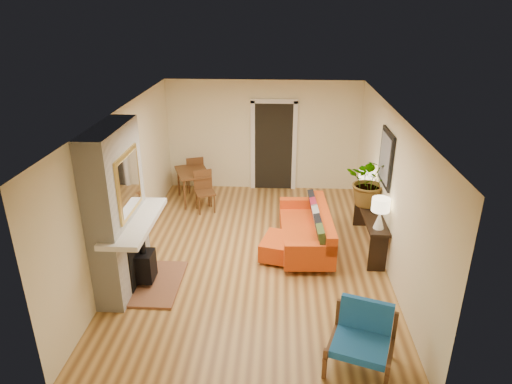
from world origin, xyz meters
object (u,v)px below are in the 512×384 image
console_table (370,218)px  lamp_near (380,210)px  blue_chair (363,334)px  houseplant (370,181)px  dining_table (196,177)px  lamp_far (366,180)px  sofa (309,230)px  ottoman (284,247)px

console_table → lamp_near: lamp_near is taller
blue_chair → houseplant: 3.39m
console_table → dining_table: bearing=151.5°
houseplant → console_table: bearing=-87.8°
blue_chair → lamp_far: size_ratio=1.78×
sofa → houseplant: 1.43m
sofa → ottoman: sofa is taller
dining_table → houseplant: 3.96m
ottoman → blue_chair: bearing=-68.8°
sofa → blue_chair: 2.95m
sofa → houseplant: bearing=17.8°
lamp_near → lamp_far: bearing=90.0°
sofa → lamp_near: 1.44m
sofa → ottoman: 0.65m
ottoman → houseplant: houseplant is taller
dining_table → blue_chair: bearing=-59.1°
blue_chair → dining_table: 5.73m
dining_table → lamp_far: 3.78m
blue_chair → dining_table: dining_table is taller
ottoman → console_table: (1.56, 0.52, 0.36)m
ottoman → lamp_far: (1.56, 1.22, 0.84)m
lamp_near → blue_chair: bearing=-104.5°
sofa → console_table: (1.10, 0.09, 0.23)m
lamp_near → lamp_far: size_ratio=1.00×
sofa → ottoman: size_ratio=2.26×
console_table → sofa: bearing=-175.4°
lamp_far → houseplant: (-0.01, -0.43, 0.14)m
lamp_near → houseplant: houseplant is taller
blue_chair → lamp_far: (0.60, 3.69, 0.63)m
lamp_near → houseplant: (-0.01, 0.94, 0.14)m
sofa → dining_table: (-2.45, 2.01, 0.23)m
lamp_near → ottoman: bearing=174.4°
houseplant → ottoman: bearing=-153.1°
lamp_near → sofa: bearing=151.8°
console_table → blue_chair: bearing=-101.3°
sofa → lamp_far: lamp_far is taller
console_table → houseplant: bearing=92.2°
dining_table → lamp_near: 4.42m
ottoman → dining_table: dining_table is taller
houseplant → dining_table: bearing=154.8°
lamp_near → lamp_far: (0.00, 1.37, 0.00)m
ottoman → console_table: size_ratio=0.49×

